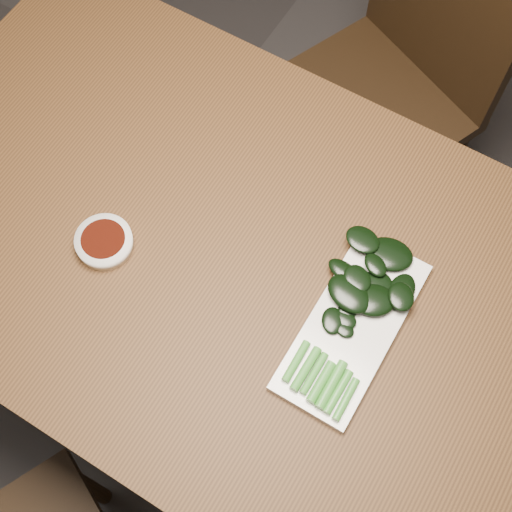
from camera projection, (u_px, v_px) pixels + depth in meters
name	position (u px, v px, depth m)	size (l,w,h in m)	color
ground	(253.00, 379.00, 1.87)	(6.00, 6.00, 0.00)	#302D2D
table	(252.00, 281.00, 1.26)	(1.40, 0.80, 0.75)	#482C14
chair_far	(390.00, 80.00, 1.67)	(0.55, 0.55, 0.89)	black
sauce_bowl	(104.00, 242.00, 1.19)	(0.10, 0.10, 0.03)	white
serving_plate	(352.00, 326.00, 1.14)	(0.14, 0.32, 0.01)	white
gai_lan	(360.00, 301.00, 1.14)	(0.16, 0.32, 0.02)	green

